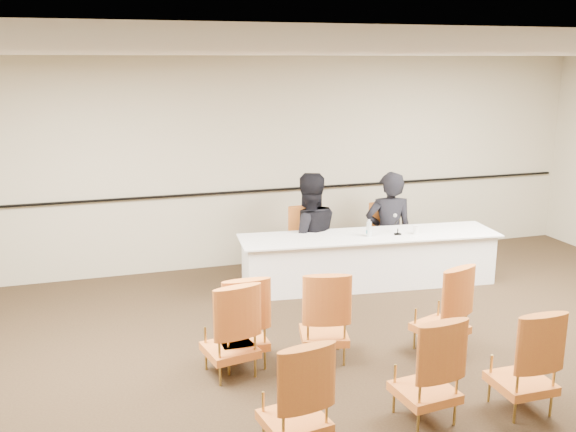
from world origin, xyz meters
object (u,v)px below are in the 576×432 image
Objects in this scene: panelist_second_chair at (308,242)px; aud_chair_extra at (242,319)px; aud_chair_back_right at (523,358)px; panel_table at (369,260)px; aud_chair_front_mid at (324,314)px; water_bottle at (369,228)px; drinking_glass at (370,233)px; aud_chair_back_mid at (426,367)px; panelist_second at (308,241)px; panelist_main_chair at (388,238)px; aud_chair_front_left at (230,328)px; aud_chair_back_left at (294,394)px; coffee_cup at (416,230)px; aud_chair_front_right at (441,307)px; panelist_main at (389,236)px; microphone at (398,225)px.

panelist_second_chair is 1.00× the size of aud_chair_extra.
panel_table is at bearing 88.89° from aud_chair_back_right.
water_bottle is at bearing 67.72° from aud_chair_front_mid.
drinking_glass is 3.25m from aud_chair_back_mid.
panelist_second is 19.26× the size of drinking_glass.
aud_chair_extra is at bearing -116.69° from panelist_second_chair.
drinking_glass is 0.11× the size of aud_chair_back_right.
aud_chair_back_right is at bearing -34.80° from aud_chair_front_mid.
panelist_main_chair is at bearing 0.00° from panelist_second_chair.
aud_chair_front_left reaches higher than panel_table.
panelist_second is 2.03× the size of aud_chair_front_left.
aud_chair_back_left is at bearing -116.91° from panel_table.
aud_chair_back_left is at bearing 178.79° from aud_chair_back_mid.
aud_chair_front_right reaches higher than coffee_cup.
panelist_main is 0.03m from panelist_main_chair.
drinking_glass is 3.83m from aud_chair_back_left.
microphone is at bearing -3.68° from drinking_glass.
aud_chair_back_mid is at bearing 85.74° from panelist_second.
panelist_main reaches higher than panel_table.
water_bottle is 1.79× the size of coffee_cup.
aud_chair_back_left is at bearing -118.55° from microphone.
panelist_main_chair is (0.00, 0.00, -0.03)m from panelist_main.
aud_chair_back_left reaches higher than water_bottle.
aud_chair_back_left reaches higher than panel_table.
aud_chair_back_mid is (-1.53, -3.02, -0.28)m from coffee_cup.
drinking_glass is at bearing 28.19° from aud_chair_front_left.
coffee_cup is at bearing 54.85° from aud_chair_front_mid.
drinking_glass is (0.61, -0.68, 0.25)m from panelist_second.
panelist_second reaches higher than aud_chair_extra.
aud_chair_back_left is 1.00× the size of aud_chair_back_right.
coffee_cup is at bearing 148.17° from panelist_second.
coffee_cup is 0.13× the size of aud_chair_front_left.
panelist_second is at bearing 60.49° from aud_chair_back_left.
aud_chair_front_right is at bearing -9.76° from aud_chair_extra.
aud_chair_back_left is (-2.12, -3.29, 0.13)m from panel_table.
aud_chair_front_mid is (0.97, 0.04, 0.00)m from aud_chair_front_left.
aud_chair_front_mid is 1.00× the size of aud_chair_front_right.
aud_chair_front_mid is at bearing -126.04° from drinking_glass.
aud_chair_back_mid reaches higher than microphone.
aud_chair_front_mid is at bearing -125.68° from water_bottle.
panelist_main_chair is 3.95m from aud_chair_back_mid.
panelist_main_chair and aud_chair_back_left have the same top height.
aud_chair_front_mid is (-1.86, -2.36, -0.03)m from panelist_main.
panel_table is at bearing 48.33° from aud_chair_back_left.
aud_chair_back_left is (-1.46, -3.89, 0.00)m from panelist_second_chair.
coffee_cup is at bearing 40.16° from aud_chair_back_left.
panelist_main is at bearing 45.25° from drinking_glass.
panelist_second is 2.03× the size of panelist_second_chair.
drinking_glass is 0.11× the size of aud_chair_extra.
aud_chair_back_right is (2.05, -0.01, 0.00)m from aud_chair_back_left.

